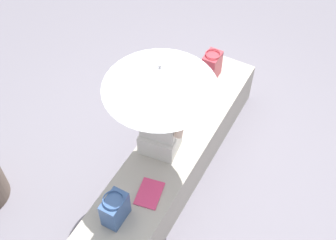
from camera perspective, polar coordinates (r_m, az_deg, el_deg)
The scene contains 8 objects.
ground_plane at distance 4.52m, azimuth 0.95°, elevation -6.51°, with size 14.00×14.00×0.00m, color slate.
stone_bench at distance 4.32m, azimuth 0.99°, elevation -4.68°, with size 2.67×0.58×0.50m, color #A8A093.
person_seated at distance 3.76m, azimuth -1.13°, elevation -0.14°, with size 0.32×0.49×0.90m.
parasol at distance 3.30m, azimuth -1.08°, elevation 5.65°, with size 0.93×0.93×1.10m.
handbag_black at distance 4.29m, azimuth 2.57°, elevation 2.90°, with size 0.31×0.23×0.29m.
tote_bag_canvas at distance 4.63m, azimuth 5.84°, elevation 7.24°, with size 0.22×0.16×0.32m.
shoulder_bag_spare at distance 3.58m, azimuth -7.05°, elevation -11.64°, with size 0.23×0.18×0.30m.
magazine at distance 3.79m, azimuth -2.48°, elevation -9.70°, with size 0.28×0.20×0.01m, color #D83866.
Camera 1 is at (-2.24, -1.15, 3.76)m, focal length 45.91 mm.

